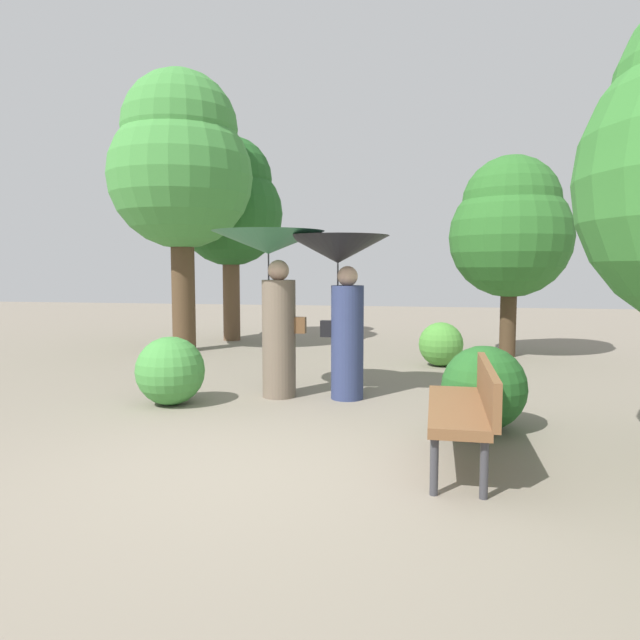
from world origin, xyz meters
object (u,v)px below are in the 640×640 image
Objects in this scene: tree_mid_right at (511,227)px; tree_mid_left at (181,163)px; park_bench at (467,404)px; tree_near_left at (230,203)px; person_left at (272,273)px; person_right at (341,278)px.

tree_mid_left is at bearing -175.88° from tree_mid_right.
tree_near_left reaches higher than park_bench.
tree_mid_left is at bearing -100.81° from tree_near_left.
person_left reaches higher than park_bench.
park_bench is at bearing -49.21° from tree_mid_left.
park_bench is 6.52m from tree_mid_right.
person_left is 0.39× the size of tree_mid_left.
tree_mid_left is (-4.94, 5.73, 3.06)m from park_bench.
person_left is at bearing -129.89° from tree_mid_right.
tree_mid_left reaches higher than person_left.
tree_mid_right is at bearing 4.12° from tree_mid_left.
tree_near_left is 1.24× the size of tree_mid_right.
person_right is at bearing -147.98° from park_bench.
tree_mid_right reaches higher than park_bench.
tree_near_left is 1.90m from tree_mid_left.
person_left is at bearing 90.78° from person_right.
tree_mid_left reaches higher than tree_near_left.
tree_mid_right is at bearing -13.31° from tree_near_left.
person_right is 0.38× the size of tree_mid_left.
tree_mid_left reaches higher than park_bench.
person_left is 1.36× the size of park_bench.
person_right is at bearing -58.48° from tree_near_left.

